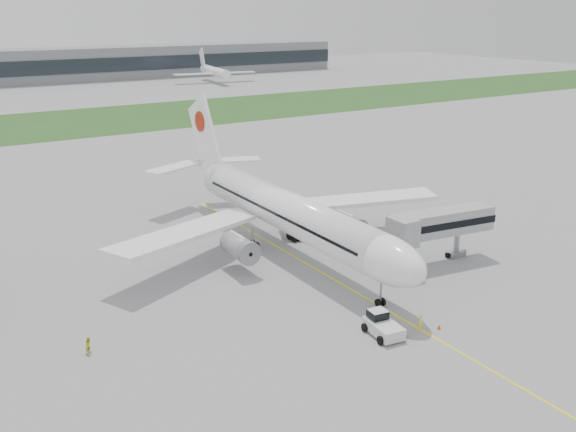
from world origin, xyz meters
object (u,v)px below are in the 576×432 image
ground_crew_near (420,322)px  airliner (282,208)px  pushback_tug (382,325)px  jet_bridge (437,224)px

ground_crew_near → airliner: bearing=-123.0°
pushback_tug → jet_bridge: jet_bridge is taller
jet_bridge → airliner: bearing=141.7°
airliner → pushback_tug: size_ratio=12.11×
airliner → pushback_tug: 25.34m
pushback_tug → ground_crew_near: size_ratio=2.69×
pushback_tug → jet_bridge: 20.76m
jet_bridge → ground_crew_near: (-13.67, -12.00, -4.21)m
pushback_tug → ground_crew_near: (3.68, -1.34, -0.16)m
ground_crew_near → jet_bridge: bearing=-171.5°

